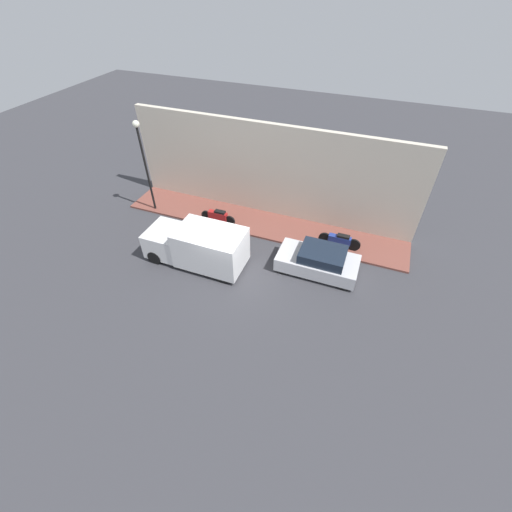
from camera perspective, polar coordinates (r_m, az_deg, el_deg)
ground_plane at (r=16.53m, az=-4.38°, el=-3.16°), size 60.00×60.00×0.00m
sidewalk at (r=19.55m, az=0.89°, el=5.39°), size 2.42×16.08×0.11m
building_facade at (r=19.27m, az=2.42°, el=13.86°), size 0.30×16.08×5.30m
parked_car at (r=16.54m, az=10.39°, el=-0.81°), size 1.81×3.82×1.33m
delivery_van at (r=16.77m, az=-9.80°, el=1.78°), size 2.01×4.93×2.04m
motorcycle_red at (r=19.42m, az=-6.34°, el=6.64°), size 0.30×2.06×0.81m
motorcycle_blue at (r=18.11m, az=13.79°, el=2.60°), size 0.30×2.16×0.79m
streetlamp at (r=19.97m, az=-18.38°, el=16.01°), size 0.36×0.36×5.23m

